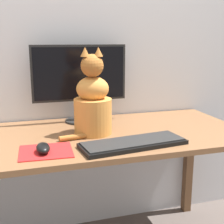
% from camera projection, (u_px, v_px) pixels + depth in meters
% --- Properties ---
extents(wall_back, '(7.00, 0.04, 2.50)m').
position_uv_depth(wall_back, '(81.00, 21.00, 1.74)').
color(wall_back, silver).
rests_on(wall_back, ground_plane).
extents(desk, '(1.46, 0.68, 0.70)m').
position_uv_depth(desk, '(99.00, 150.00, 1.54)').
color(desk, brown).
rests_on(desk, ground_plane).
extents(monitor, '(0.51, 0.17, 0.42)m').
position_uv_depth(monitor, '(80.00, 78.00, 1.68)').
color(monitor, black).
rests_on(monitor, desk).
extents(keyboard, '(0.48, 0.21, 0.02)m').
position_uv_depth(keyboard, '(133.00, 143.00, 1.34)').
color(keyboard, black).
rests_on(keyboard, desk).
extents(mousepad_left, '(0.22, 0.20, 0.00)m').
position_uv_depth(mousepad_left, '(46.00, 151.00, 1.27)').
color(mousepad_left, red).
rests_on(mousepad_left, desk).
extents(computer_mouse_left, '(0.06, 0.10, 0.04)m').
position_uv_depth(computer_mouse_left, '(43.00, 148.00, 1.25)').
color(computer_mouse_left, black).
rests_on(computer_mouse_left, mousepad_left).
extents(cat, '(0.29, 0.21, 0.41)m').
position_uv_depth(cat, '(93.00, 103.00, 1.48)').
color(cat, '#D6893D').
rests_on(cat, desk).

